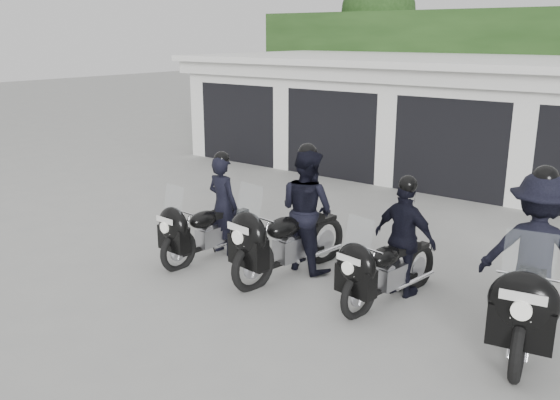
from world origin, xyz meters
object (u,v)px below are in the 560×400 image
Objects in this scene: police_bike_b at (297,218)px; police_bike_d at (534,266)px; police_bike_c at (397,247)px; police_bike_a at (210,216)px.

police_bike_b is 0.95× the size of police_bike_d.
police_bike_d is (3.40, 0.04, 0.05)m from police_bike_b.
police_bike_d reaches higher than police_bike_c.
police_bike_d is at bearing 9.29° from police_bike_b.
police_bike_a is at bearing -163.50° from police_bike_c.
police_bike_d reaches higher than police_bike_a.
police_bike_c is (1.63, 0.05, -0.11)m from police_bike_b.
police_bike_a is 3.14m from police_bike_c.
police_bike_b reaches higher than police_bike_a.
police_bike_d is at bearing 8.74° from police_bike_a.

